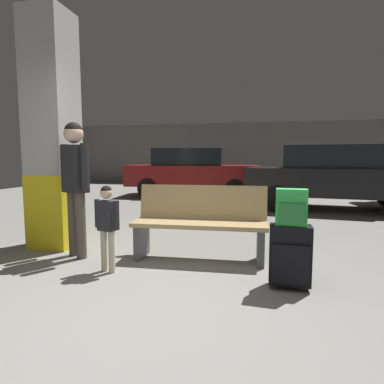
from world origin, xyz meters
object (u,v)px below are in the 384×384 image
Objects in this scene: suitcase at (290,255)px; bench at (200,223)px; backpack_bright at (291,208)px; parked_car_near at (335,176)px; adult at (75,175)px; structural_pillar at (53,133)px; parked_car_far at (193,171)px; child at (107,219)px.

bench is at bearing 143.45° from suitcase.
backpack_bright reaches higher than bench.
parked_car_near is (1.42, 5.13, 0.48)m from suitcase.
adult is 0.39× the size of parked_car_near.
structural_pillar is 0.89m from adult.
structural_pillar is at bearing 163.85° from suitcase.
parked_car_far is (0.64, 6.17, -0.76)m from structural_pillar.
structural_pillar is 3.36× the size of child.
parked_car_near is (3.30, 5.07, 0.23)m from child.
child is 7.03m from parked_car_far.
child is (-1.88, 0.06, 0.26)m from suitcase.
parked_car_far is at bearing 89.39° from adult.
structural_pillar reaches higher than backpack_bright.
structural_pillar reaches higher than suitcase.
suitcase is 5.35m from parked_car_near.
parked_car_near is (3.84, -1.93, 0.00)m from parked_car_far.
adult reaches higher than backpack_bright.
parked_car_far reaches higher than backpack_bright.
bench is at bearing -118.78° from parked_car_near.
structural_pillar is 6.25m from parked_car_far.
bench is (2.07, -0.15, -1.12)m from structural_pillar.
structural_pillar is 2.36m from bench.
adult is at bearing -90.61° from parked_car_far.
structural_pillar is at bearing 175.85° from bench.
bench is 5.03m from parked_car_near.
parked_car_near reaches higher than bench.
adult is 6.59m from parked_car_far.
bench is 1.28m from backpack_bright.
parked_car_far is (-1.43, 6.32, 0.36)m from bench.
parked_car_near is at bearing 74.55° from backpack_bright.
suitcase is at bearing -16.15° from structural_pillar.
adult is (0.57, -0.41, -0.54)m from structural_pillar.
backpack_bright is 1.89m from child.
parked_car_near reaches higher than backpack_bright.
backpack_bright is at bearing -135.79° from suitcase.
parked_car_near is at bearing 61.22° from bench.
suitcase is 1.78× the size of backpack_bright.
suitcase is 0.14× the size of parked_car_far.
adult is (-2.50, 0.47, 0.25)m from backpack_bright.
parked_car_far is (0.07, 6.58, -0.21)m from adult.
parked_car_near is at bearing 49.95° from adult.
bench is at bearing 9.97° from adult.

